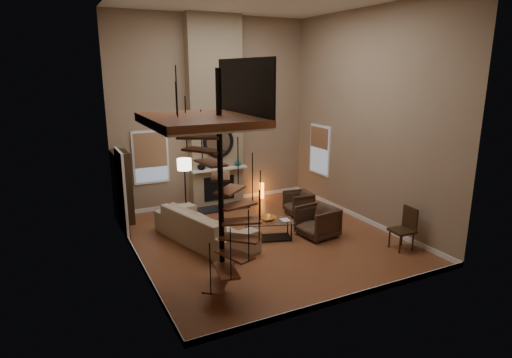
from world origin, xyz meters
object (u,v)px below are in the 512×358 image
sofa (204,226)px  armchair_near (301,203)px  accent_lamp (262,190)px  side_chair (405,227)px  floor_lamp (185,169)px  armchair_far (320,222)px  coffee_table (268,228)px  hutch (122,187)px

sofa → armchair_near: size_ratio=3.95×
accent_lamp → side_chair: size_ratio=0.49×
accent_lamp → side_chair: side_chair is taller
sofa → floor_lamp: floor_lamp is taller
armchair_far → coffee_table: bearing=-112.8°
hutch → side_chair: size_ratio=1.93×
side_chair → accent_lamp: bearing=102.7°
sofa → accent_lamp: sofa is taller
coffee_table → accent_lamp: accent_lamp is taller
floor_lamp → side_chair: floor_lamp is taller
armchair_far → coffee_table: (-1.24, 0.36, -0.07)m
armchair_near → armchair_far: (-0.40, -1.53, 0.00)m
armchair_far → accent_lamp: size_ratio=1.77×
accent_lamp → sofa: bearing=-138.3°
armchair_far → coffee_table: 1.30m
hutch → armchair_near: size_ratio=2.72×
floor_lamp → accent_lamp: floor_lamp is taller
armchair_near → armchair_far: bearing=-9.2°
coffee_table → hutch: bearing=135.6°
hutch → floor_lamp: hutch is taller
armchair_near → floor_lamp: floor_lamp is taller
armchair_far → accent_lamp: (0.15, 3.43, -0.10)m
hutch → coffee_table: hutch is taller
sofa → armchair_near: (3.11, 0.64, -0.04)m
coffee_table → side_chair: (2.51, -1.89, 0.24)m
sofa → accent_lamp: size_ratio=5.71×
sofa → armchair_far: size_ratio=3.23×
coffee_table → side_chair: bearing=-37.0°
hutch → side_chair: (5.41, -4.74, -0.42)m
armchair_far → floor_lamp: floor_lamp is taller
armchair_near → coffee_table: 2.02m
armchair_near → side_chair: 3.18m
armchair_near → armchair_far: armchair_far is taller
hutch → accent_lamp: size_ratio=3.93×
hutch → armchair_far: bearing=-37.7°
coffee_table → floor_lamp: size_ratio=0.77×
sofa → coffee_table: size_ratio=2.13×
armchair_far → side_chair: bearing=33.1°
accent_lamp → side_chair: bearing=-77.3°
coffee_table → floor_lamp: (-1.36, 2.21, 1.13)m
armchair_near → side_chair: side_chair is taller
side_chair → armchair_far: bearing=129.6°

